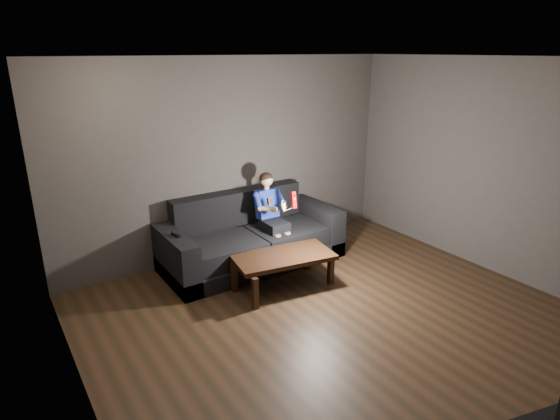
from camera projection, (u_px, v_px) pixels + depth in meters
floor at (350, 330)px, 4.87m from camera, size 5.00×5.00×0.00m
back_wall at (233, 159)px, 6.40m from camera, size 5.00×0.04×2.70m
left_wall at (77, 273)px, 3.13m from camera, size 0.04×5.00×2.70m
right_wall at (509, 171)px, 5.73m from camera, size 0.04×5.00×2.70m
ceiling at (365, 58)px, 3.99m from camera, size 5.00×5.00×0.02m
sofa at (251, 241)px, 6.33m from camera, size 2.41×1.04×0.93m
child at (271, 208)px, 6.27m from camera, size 0.44×0.53×1.07m
wii_remote_red at (294, 200)px, 5.91m from camera, size 0.06×0.08×0.22m
nunchuk_white at (283, 206)px, 5.85m from camera, size 0.07×0.10×0.16m
wii_remote_black at (176, 235)px, 5.58m from camera, size 0.06×0.16×0.03m
coffee_table at (283, 259)px, 5.63m from camera, size 1.27×0.78×0.43m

